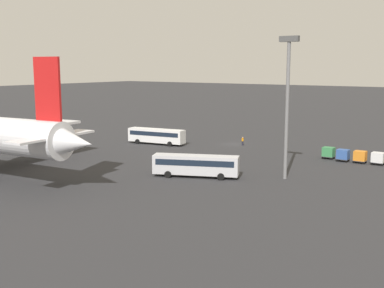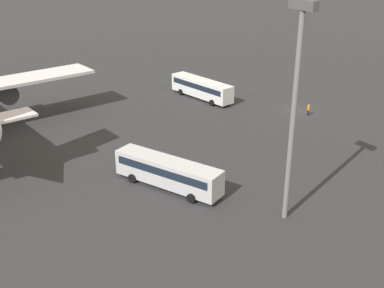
% 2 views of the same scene
% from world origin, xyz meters
% --- Properties ---
extents(ground_plane, '(600.00, 600.00, 0.00)m').
position_xyz_m(ground_plane, '(0.00, 0.00, 0.00)').
color(ground_plane, '#2D2D30').
extents(shuttle_bus_near, '(12.56, 4.46, 3.19)m').
position_xyz_m(shuttle_bus_near, '(13.10, 9.01, 1.92)').
color(shuttle_bus_near, white).
rests_on(shuttle_bus_near, ground).
extents(shuttle_bus_far, '(12.48, 7.34, 3.20)m').
position_xyz_m(shuttle_bus_far, '(-10.41, 28.95, 1.92)').
color(shuttle_bus_far, silver).
rests_on(shuttle_bus_far, ground).
extents(worker_person, '(0.38, 0.38, 1.74)m').
position_xyz_m(worker_person, '(-2.29, 0.07, 0.87)').
color(worker_person, '#1E1E2D').
rests_on(worker_person, ground).
extents(light_pole, '(2.80, 0.70, 20.18)m').
position_xyz_m(light_pole, '(-21.61, 22.52, 12.16)').
color(light_pole, slate).
rests_on(light_pole, ground).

